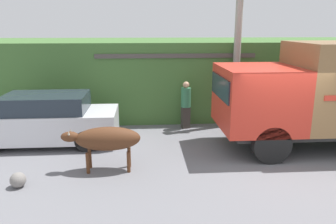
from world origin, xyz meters
TOP-DOWN VIEW (x-y plane):
  - ground_plane at (0.00, 0.00)m, footprint 60.00×60.00m
  - hillside_embankment at (0.00, 6.80)m, footprint 32.00×5.91m
  - building_backdrop at (-2.51, 5.14)m, footprint 5.89×2.70m
  - brown_cow at (-4.69, -0.14)m, footprint 2.02×0.62m
  - parked_suv at (-6.87, 2.06)m, footprint 4.60×1.79m
  - pedestrian_on_hill at (-2.19, 3.37)m, footprint 0.44×0.44m
  - utility_pole at (-0.30, 3.65)m, footprint 0.90×0.26m
  - roadside_rock at (-6.67, -0.94)m, footprint 0.36×0.36m

SIDE VIEW (x-z plane):
  - ground_plane at x=0.00m, z-range 0.00..0.00m
  - roadside_rock at x=-6.67m, z-range 0.00..0.36m
  - parked_suv at x=-6.87m, z-range -0.02..1.58m
  - brown_cow at x=-4.69m, z-range 0.27..1.44m
  - pedestrian_on_hill at x=-2.19m, z-range 0.08..1.83m
  - building_backdrop at x=-2.51m, z-range 0.01..2.71m
  - hillside_embankment at x=0.00m, z-range 0.00..3.08m
  - utility_pole at x=-0.30m, z-range 0.10..5.93m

